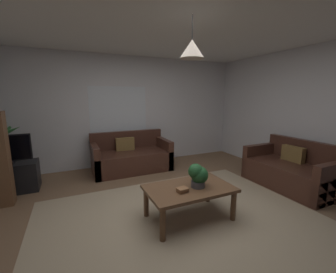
{
  "coord_description": "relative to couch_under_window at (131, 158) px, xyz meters",
  "views": [
    {
      "loc": [
        -1.24,
        -2.4,
        1.61
      ],
      "look_at": [
        0.0,
        0.3,
        1.05
      ],
      "focal_mm": 23.01,
      "sensor_mm": 36.0,
      "label": 1
    }
  ],
  "objects": [
    {
      "name": "book_on_table_0",
      "position": [
        0.04,
        -2.31,
        0.18
      ],
      "size": [
        0.15,
        0.12,
        0.03
      ],
      "primitive_type": "cube",
      "rotation": [
        0.0,
        0.0,
        0.19
      ],
      "color": "#99663F",
      "rests_on": "coffee_table"
    },
    {
      "name": "remote_on_table_0",
      "position": [
        0.34,
        -2.22,
        0.18
      ],
      "size": [
        0.14,
        0.15,
        0.02
      ],
      "primitive_type": "cube",
      "rotation": [
        0.0,
        0.0,
        2.44
      ],
      "color": "black",
      "rests_on": "coffee_table"
    },
    {
      "name": "wall_right",
      "position": [
        2.91,
        -2.11,
        0.99
      ],
      "size": [
        0.06,
        5.19,
        2.52
      ],
      "primitive_type": "cube",
      "color": "silver",
      "rests_on": "ground"
    },
    {
      "name": "coffee_table",
      "position": [
        0.19,
        -2.22,
        0.1
      ],
      "size": [
        1.12,
        0.69,
        0.44
      ],
      "color": "brown",
      "rests_on": "ground"
    },
    {
      "name": "tv",
      "position": [
        -2.19,
        -0.28,
        0.48
      ],
      "size": [
        0.78,
        0.16,
        0.49
      ],
      "color": "black",
      "rests_on": "tv_stand"
    },
    {
      "name": "remote_on_table_1",
      "position": [
        0.42,
        -2.14,
        0.18
      ],
      "size": [
        0.17,
        0.09,
        0.02
      ],
      "primitive_type": "cube",
      "rotation": [
        0.0,
        0.0,
        1.85
      ],
      "color": "black",
      "rests_on": "coffee_table"
    },
    {
      "name": "ceiling",
      "position": [
        0.07,
        -2.11,
        2.26
      ],
      "size": [
        5.62,
        5.19,
        0.02
      ],
      "primitive_type": "cube",
      "color": "white"
    },
    {
      "name": "wall_back",
      "position": [
        0.07,
        0.52,
        0.99
      ],
      "size": [
        5.74,
        0.06,
        2.52
      ],
      "primitive_type": "cube",
      "color": "silver",
      "rests_on": "ground"
    },
    {
      "name": "rug",
      "position": [
        0.07,
        -2.31,
        -0.27
      ],
      "size": [
        3.65,
        2.85,
        0.01
      ],
      "primitive_type": "cube",
      "color": "tan",
      "rests_on": "ground"
    },
    {
      "name": "couch_under_window",
      "position": [
        0.0,
        0.0,
        0.0
      ],
      "size": [
        1.65,
        0.85,
        0.82
      ],
      "color": "#47281E",
      "rests_on": "ground"
    },
    {
      "name": "window_pane",
      "position": [
        -0.13,
        0.49,
        1.02
      ],
      "size": [
        1.29,
        0.01,
        1.06
      ],
      "primitive_type": "cube",
      "color": "white"
    },
    {
      "name": "book_on_table_1",
      "position": [
        0.03,
        -2.32,
        0.21
      ],
      "size": [
        0.15,
        0.12,
        0.02
      ],
      "primitive_type": "cube",
      "rotation": [
        0.0,
        0.0,
        0.12
      ],
      "color": "#99663F",
      "rests_on": "coffee_table"
    },
    {
      "name": "tv_stand",
      "position": [
        -2.19,
        -0.26,
        -0.02
      ],
      "size": [
        0.9,
        0.44,
        0.5
      ],
      "primitive_type": "cube",
      "color": "black",
      "rests_on": "ground"
    },
    {
      "name": "floor",
      "position": [
        0.07,
        -2.11,
        -0.28
      ],
      "size": [
        5.62,
        5.19,
        0.02
      ],
      "primitive_type": "cube",
      "color": "brown",
      "rests_on": "ground"
    },
    {
      "name": "potted_plant_on_table",
      "position": [
        0.29,
        -2.25,
        0.33
      ],
      "size": [
        0.26,
        0.23,
        0.31
      ],
      "color": "#4C4C51",
      "rests_on": "coffee_table"
    },
    {
      "name": "couch_right_side",
      "position": [
        2.39,
        -2.08,
        0.0
      ],
      "size": [
        0.85,
        1.48,
        0.82
      ],
      "rotation": [
        0.0,
        0.0,
        -1.57
      ],
      "color": "#47281E",
      "rests_on": "ground"
    },
    {
      "name": "potted_palm_corner",
      "position": [
        -2.34,
        0.28,
        0.27
      ],
      "size": [
        0.75,
        0.8,
        1.23
      ],
      "color": "#4C4C51",
      "rests_on": "ground"
    },
    {
      "name": "pendant_lamp",
      "position": [
        0.19,
        -2.22,
        1.87
      ],
      "size": [
        0.29,
        0.29,
        0.48
      ],
      "color": "black"
    }
  ]
}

